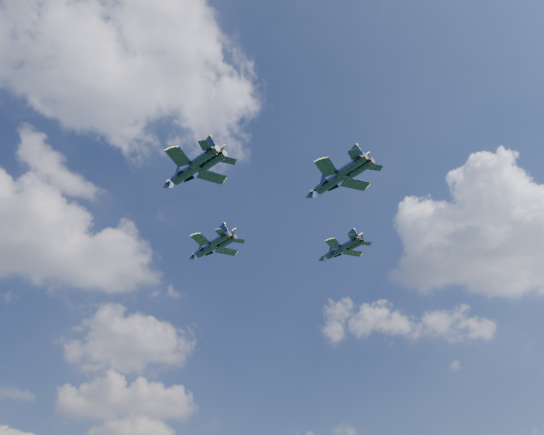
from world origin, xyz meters
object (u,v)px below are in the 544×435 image
Objects in this scene: jet_left at (186,173)px; jet_right at (336,252)px; jet_lead at (206,249)px; jet_slot at (330,182)px.

jet_left is 41.04m from jet_right.
jet_lead is 1.17× the size of jet_right.
jet_lead is at bearing 136.17° from jet_right.
jet_lead is at bearing 41.01° from jet_left.
jet_right is at bearing -47.53° from jet_lead.
jet_slot is (24.09, -11.51, -2.90)m from jet_left.
jet_lead reaches higher than jet_right.
jet_lead is 28.85m from jet_left.
jet_left is 1.04× the size of jet_slot.
jet_slot is at bearing -93.62° from jet_lead.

